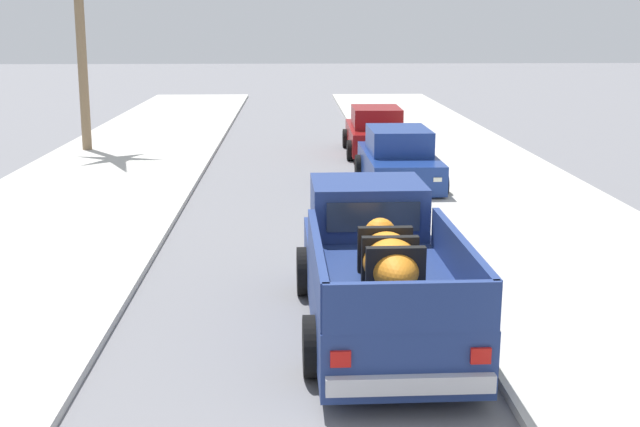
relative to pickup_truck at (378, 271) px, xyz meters
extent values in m
cube|color=beige|center=(-6.38, 5.55, -0.75)|extent=(5.30, 60.00, 0.12)
cube|color=beige|center=(3.87, 5.55, -0.75)|extent=(5.30, 60.00, 0.12)
cube|color=silver|center=(-5.13, 5.55, -0.76)|extent=(0.16, 60.00, 0.10)
cube|color=silver|center=(2.62, 5.55, -0.76)|extent=(0.16, 60.00, 0.10)
cube|color=navy|center=(0.00, -0.16, -0.21)|extent=(2.01, 5.13, 0.80)
cube|color=navy|center=(-0.02, 1.44, 0.59)|extent=(1.75, 1.53, 0.80)
cube|color=#283342|center=(-0.01, 0.68, 0.61)|extent=(1.38, 0.08, 0.44)
cube|color=#283342|center=(-0.04, 2.20, 0.61)|extent=(1.46, 0.09, 0.48)
cube|color=navy|center=(-0.89, -1.04, 0.47)|extent=(0.16, 3.30, 0.56)
cube|color=navy|center=(0.93, -1.01, 0.47)|extent=(0.16, 3.30, 0.56)
cube|color=navy|center=(0.05, -2.67, 0.47)|extent=(1.88, 0.13, 0.56)
cube|color=silver|center=(0.05, -2.76, -0.37)|extent=(1.83, 0.15, 0.20)
cylinder|color=black|center=(-1.00, 1.35, -0.43)|extent=(0.27, 0.76, 0.76)
cylinder|color=black|center=(0.96, 1.38, -0.43)|extent=(0.27, 0.76, 0.76)
cylinder|color=black|center=(-0.95, -1.58, -0.43)|extent=(0.27, 0.76, 0.76)
cylinder|color=black|center=(1.01, -1.55, -0.43)|extent=(0.27, 0.76, 0.76)
cube|color=red|center=(-0.70, -2.75, -0.07)|extent=(0.22, 0.04, 0.18)
cube|color=red|center=(0.80, -2.72, -0.07)|extent=(0.22, 0.04, 0.18)
ellipsoid|color=orange|center=(0.02, -1.07, 0.49)|extent=(0.73, 1.71, 0.60)
sphere|color=orange|center=(0.00, -0.12, 0.57)|extent=(0.44, 0.44, 0.44)
cube|color=black|center=(0.03, -1.53, 0.49)|extent=(0.72, 0.13, 0.61)
cube|color=black|center=(0.02, -1.07, 0.49)|extent=(0.72, 0.13, 0.61)
cube|color=black|center=(0.01, -0.60, 0.49)|extent=(0.72, 0.13, 0.61)
cube|color=navy|center=(1.59, 9.53, -0.28)|extent=(1.80, 4.21, 0.72)
cube|color=navy|center=(1.59, 9.63, 0.40)|extent=(1.54, 2.11, 0.64)
cube|color=#283342|center=(1.60, 8.66, 0.38)|extent=(1.37, 0.09, 0.52)
cube|color=#283342|center=(1.58, 10.60, 0.38)|extent=(1.34, 0.09, 0.50)
cylinder|color=black|center=(2.50, 8.23, -0.49)|extent=(0.23, 0.64, 0.64)
cylinder|color=black|center=(0.70, 8.22, -0.49)|extent=(0.23, 0.64, 0.64)
cylinder|color=black|center=(2.48, 10.84, -0.49)|extent=(0.23, 0.64, 0.64)
cylinder|color=black|center=(0.68, 10.82, -0.49)|extent=(0.23, 0.64, 0.64)
cube|color=red|center=(2.20, 11.64, -0.17)|extent=(0.20, 0.04, 0.12)
cube|color=white|center=(2.22, 7.42, -0.21)|extent=(0.20, 0.04, 0.10)
cube|color=red|center=(0.94, 11.63, -0.17)|extent=(0.20, 0.04, 0.12)
cube|color=white|center=(0.99, 7.41, -0.21)|extent=(0.20, 0.04, 0.10)
cube|color=maroon|center=(1.56, 14.88, -0.28)|extent=(1.82, 4.23, 0.72)
cube|color=maroon|center=(1.56, 14.78, 0.40)|extent=(1.55, 2.12, 0.64)
cube|color=#283342|center=(1.57, 15.75, 0.38)|extent=(1.37, 0.10, 0.52)
cube|color=#283342|center=(1.54, 13.81, 0.38)|extent=(1.34, 0.10, 0.50)
cylinder|color=black|center=(0.68, 16.19, -0.49)|extent=(0.23, 0.64, 0.64)
cylinder|color=black|center=(2.48, 16.16, -0.49)|extent=(0.23, 0.64, 0.64)
cylinder|color=black|center=(0.64, 13.59, -0.49)|extent=(0.23, 0.64, 0.64)
cylinder|color=black|center=(2.44, 13.56, -0.49)|extent=(0.23, 0.64, 0.64)
cube|color=red|center=(0.89, 12.78, -0.17)|extent=(0.20, 0.04, 0.12)
cube|color=white|center=(0.97, 17.00, -0.21)|extent=(0.20, 0.04, 0.10)
cube|color=red|center=(2.16, 12.76, -0.17)|extent=(0.20, 0.04, 0.12)
cube|color=white|center=(2.21, 16.98, -0.21)|extent=(0.20, 0.04, 0.10)
cylinder|color=#846B4C|center=(-7.97, 15.50, 2.67)|extent=(0.31, 0.67, 6.98)
camera|label=1|loc=(-1.20, -10.26, 3.36)|focal=43.35mm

